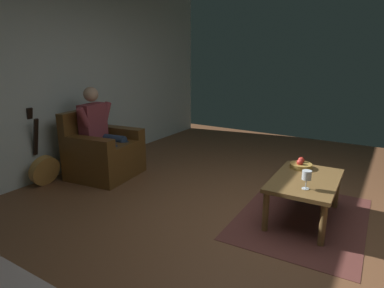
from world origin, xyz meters
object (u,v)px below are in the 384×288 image
armchair (103,153)px  coffee_table (305,184)px  wine_glass_near (307,176)px  person_seated (100,129)px  guitar (44,168)px  fruit_bowl (301,165)px

armchair → coffee_table: armchair is taller
armchair → wine_glass_near: armchair is taller
person_seated → wine_glass_near: (0.09, 2.78, -0.09)m
armchair → person_seated: bearing=-90.0°
coffee_table → guitar: (0.83, -3.09, -0.15)m
guitar → wine_glass_near: bearing=100.1°
coffee_table → guitar: 3.20m
armchair → fruit_bowl: bearing=93.6°
armchair → guitar: guitar is taller
coffee_table → guitar: bearing=-75.0°
coffee_table → fruit_bowl: size_ratio=4.21×
coffee_table → wine_glass_near: 0.34m
armchair → guitar: (0.66, -0.39, -0.09)m
armchair → guitar: 0.77m
coffee_table → wine_glass_near: size_ratio=5.53×
guitar → person_seated: bearing=150.2°
person_seated → armchair: bearing=90.0°
armchair → wine_glass_near: 2.78m
fruit_bowl → person_seated: bearing=-79.5°
person_seated → fruit_bowl: 2.64m
guitar → fruit_bowl: (-1.14, 2.96, 0.24)m
armchair → wine_glass_near: (0.10, 2.77, 0.24)m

